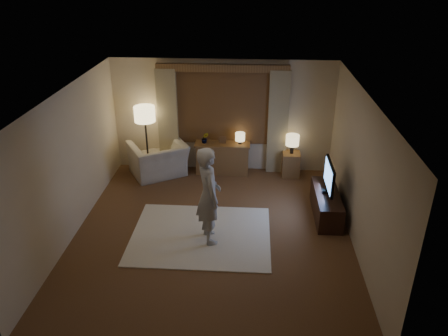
# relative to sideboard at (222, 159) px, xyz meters

# --- Properties ---
(room) EXTENTS (5.04, 5.54, 2.64)m
(room) POSITION_rel_sideboard_xyz_m (-0.01, -2.00, 0.98)
(room) COLOR brown
(room) RESTS_ON ground
(rug) EXTENTS (2.50, 2.00, 0.02)m
(rug) POSITION_rel_sideboard_xyz_m (-0.21, -2.61, -0.34)
(rug) COLOR #F0E7C9
(rug) RESTS_ON floor
(sideboard) EXTENTS (1.20, 0.40, 0.70)m
(sideboard) POSITION_rel_sideboard_xyz_m (0.00, 0.00, 0.00)
(sideboard) COLOR brown
(sideboard) RESTS_ON floor
(picture_frame) EXTENTS (0.16, 0.02, 0.20)m
(picture_frame) POSITION_rel_sideboard_xyz_m (0.00, 0.00, 0.45)
(picture_frame) COLOR brown
(picture_frame) RESTS_ON sideboard
(plant) EXTENTS (0.17, 0.13, 0.30)m
(plant) POSITION_rel_sideboard_xyz_m (-0.40, 0.00, 0.50)
(plant) COLOR #999999
(plant) RESTS_ON sideboard
(table_lamp_sideboard) EXTENTS (0.22, 0.22, 0.30)m
(table_lamp_sideboard) POSITION_rel_sideboard_xyz_m (0.40, 0.00, 0.55)
(table_lamp_sideboard) COLOR black
(table_lamp_sideboard) RESTS_ON sideboard
(floor_lamp) EXTENTS (0.47, 0.47, 1.60)m
(floor_lamp) POSITION_rel_sideboard_xyz_m (-1.73, -0.10, 1.00)
(floor_lamp) COLOR black
(floor_lamp) RESTS_ON floor
(armchair) EXTENTS (1.57, 1.51, 0.78)m
(armchair) POSITION_rel_sideboard_xyz_m (-1.46, -0.21, 0.04)
(armchair) COLOR beige
(armchair) RESTS_ON floor
(side_table) EXTENTS (0.40, 0.40, 0.56)m
(side_table) POSITION_rel_sideboard_xyz_m (1.57, -0.05, -0.07)
(side_table) COLOR brown
(side_table) RESTS_ON floor
(table_lamp_side) EXTENTS (0.30, 0.30, 0.44)m
(table_lamp_side) POSITION_rel_sideboard_xyz_m (1.57, -0.05, 0.52)
(table_lamp_side) COLOR black
(table_lamp_side) RESTS_ON side_table
(tv_stand) EXTENTS (0.45, 1.40, 0.50)m
(tv_stand) POSITION_rel_sideboard_xyz_m (2.14, -1.75, -0.10)
(tv_stand) COLOR black
(tv_stand) RESTS_ON floor
(tv) EXTENTS (0.21, 0.87, 0.63)m
(tv) POSITION_rel_sideboard_xyz_m (2.14, -1.75, 0.50)
(tv) COLOR black
(tv) RESTS_ON tv_stand
(person) EXTENTS (0.61, 0.75, 1.77)m
(person) POSITION_rel_sideboard_xyz_m (-0.05, -2.72, 0.56)
(person) COLOR #AAA69D
(person) RESTS_ON rug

